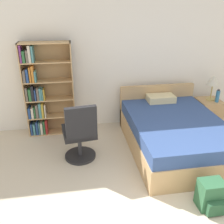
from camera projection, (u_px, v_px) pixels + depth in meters
wall_back at (134, 59)px, 4.68m from camera, size 9.00×0.06×2.60m
bookshelf at (43, 92)px, 4.42m from camera, size 0.86×0.26×1.68m
bed at (173, 132)px, 4.15m from camera, size 1.44×2.02×0.82m
office_chair at (80, 134)px, 3.74m from camera, size 0.54×0.61×0.98m
nightstand at (208, 112)px, 5.00m from camera, size 0.44×0.47×0.51m
table_lamp at (213, 81)px, 4.77m from camera, size 0.25×0.25×0.50m
water_bottle at (218, 96)px, 4.76m from camera, size 0.07×0.07×0.25m
backpack_green at (211, 196)px, 2.97m from camera, size 0.29×0.30×0.37m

